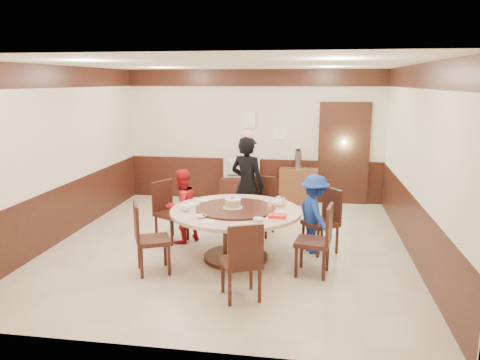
% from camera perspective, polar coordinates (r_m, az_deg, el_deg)
% --- Properties ---
extents(room, '(6.00, 6.04, 2.84)m').
position_cam_1_polar(room, '(7.24, -1.19, 0.20)').
color(room, beige).
rests_on(room, ground).
extents(banquet_table, '(1.88, 1.88, 0.78)m').
position_cam_1_polar(banquet_table, '(6.77, -0.53, -5.39)').
color(banquet_table, '#331610').
rests_on(banquet_table, ground).
extents(chair_0, '(0.62, 0.62, 0.97)m').
position_cam_1_polar(chair_0, '(7.25, 9.89, -6.29)').
color(chair_0, '#331610').
rests_on(chair_0, ground).
extents(chair_1, '(0.53, 0.54, 0.97)m').
position_cam_1_polar(chair_1, '(7.96, 2.45, -4.46)').
color(chair_1, '#331610').
rests_on(chair_1, ground).
extents(chair_2, '(0.60, 0.60, 0.97)m').
position_cam_1_polar(chair_2, '(7.72, -8.42, -5.11)').
color(chair_2, '#331610').
rests_on(chair_2, ground).
extents(chair_3, '(0.59, 0.59, 0.97)m').
position_cam_1_polar(chair_3, '(6.51, -10.70, -8.46)').
color(chair_3, '#331610').
rests_on(chair_3, ground).
extents(chair_4, '(0.58, 0.59, 0.97)m').
position_cam_1_polar(chair_4, '(5.66, 0.16, -11.43)').
color(chair_4, '#331610').
rests_on(chair_4, ground).
extents(chair_5, '(0.51, 0.51, 0.97)m').
position_cam_1_polar(chair_5, '(6.41, 9.01, -8.74)').
color(chair_5, '#331610').
rests_on(chair_5, ground).
extents(person_standing, '(0.72, 0.61, 1.68)m').
position_cam_1_polar(person_standing, '(7.83, 0.90, -0.69)').
color(person_standing, black).
rests_on(person_standing, ground).
extents(person_red, '(0.71, 0.74, 1.20)m').
position_cam_1_polar(person_red, '(7.54, -7.12, -3.17)').
color(person_red, red).
rests_on(person_red, ground).
extents(person_blue, '(0.74, 0.89, 1.20)m').
position_cam_1_polar(person_blue, '(7.12, 9.07, -4.10)').
color(person_blue, navy).
rests_on(person_blue, ground).
extents(birthday_cake, '(0.28, 0.28, 0.19)m').
position_cam_1_polar(birthday_cake, '(6.68, -0.89, -2.84)').
color(birthday_cake, white).
rests_on(birthday_cake, banquet_table).
extents(teapot_left, '(0.17, 0.15, 0.13)m').
position_cam_1_polar(teapot_left, '(6.66, -6.69, -3.30)').
color(teapot_left, white).
rests_on(teapot_left, banquet_table).
extents(teapot_right, '(0.17, 0.15, 0.13)m').
position_cam_1_polar(teapot_right, '(6.90, 4.73, -2.72)').
color(teapot_right, white).
rests_on(teapot_right, banquet_table).
extents(bowl_0, '(0.16, 0.16, 0.04)m').
position_cam_1_polar(bowl_0, '(7.12, -4.40, -2.59)').
color(bowl_0, white).
rests_on(bowl_0, banquet_table).
extents(bowl_1, '(0.14, 0.14, 0.04)m').
position_cam_1_polar(bowl_1, '(6.16, 2.24, -4.86)').
color(bowl_1, white).
rests_on(bowl_1, banquet_table).
extents(bowl_2, '(0.14, 0.14, 0.04)m').
position_cam_1_polar(bowl_2, '(6.34, -4.75, -4.44)').
color(bowl_2, white).
rests_on(bowl_2, banquet_table).
extents(bowl_3, '(0.14, 0.14, 0.04)m').
position_cam_1_polar(bowl_3, '(6.49, 4.77, -4.01)').
color(bowl_3, white).
rests_on(bowl_3, banquet_table).
extents(bowl_4, '(0.17, 0.17, 0.04)m').
position_cam_1_polar(bowl_4, '(6.93, -6.00, -3.01)').
color(bowl_4, white).
rests_on(bowl_4, banquet_table).
extents(saucer_near, '(0.18, 0.18, 0.01)m').
position_cam_1_polar(saucer_near, '(6.15, -3.84, -5.07)').
color(saucer_near, white).
rests_on(saucer_near, banquet_table).
extents(saucer_far, '(0.18, 0.18, 0.01)m').
position_cam_1_polar(saucer_far, '(7.14, 3.70, -2.66)').
color(saucer_far, white).
rests_on(saucer_far, banquet_table).
extents(shrimp_platter, '(0.30, 0.20, 0.06)m').
position_cam_1_polar(shrimp_platter, '(6.27, 4.58, -4.53)').
color(shrimp_platter, white).
rests_on(shrimp_platter, banquet_table).
extents(bottle_0, '(0.06, 0.06, 0.16)m').
position_cam_1_polar(bottle_0, '(6.58, 3.65, -3.26)').
color(bottle_0, silver).
rests_on(bottle_0, banquet_table).
extents(bottle_1, '(0.06, 0.06, 0.16)m').
position_cam_1_polar(bottle_1, '(6.70, 5.31, -3.00)').
color(bottle_1, silver).
rests_on(bottle_1, banquet_table).
extents(tv_stand, '(0.85, 0.45, 0.50)m').
position_cam_1_polar(tv_stand, '(10.09, 0.07, -1.24)').
color(tv_stand, '#331610').
rests_on(tv_stand, ground).
extents(television, '(0.80, 0.16, 0.46)m').
position_cam_1_polar(television, '(9.99, 0.07, 1.43)').
color(television, gray).
rests_on(television, tv_stand).
extents(side_cabinet, '(0.80, 0.40, 0.75)m').
position_cam_1_polar(side_cabinet, '(9.98, 7.14, -0.74)').
color(side_cabinet, brown).
rests_on(side_cabinet, ground).
extents(thermos, '(0.15, 0.15, 0.38)m').
position_cam_1_polar(thermos, '(9.88, 7.09, 2.46)').
color(thermos, silver).
rests_on(thermos, side_cabinet).
extents(notice_left, '(0.25, 0.00, 0.35)m').
position_cam_1_polar(notice_left, '(10.04, 1.14, 7.36)').
color(notice_left, white).
rests_on(notice_left, room).
extents(notice_right, '(0.30, 0.00, 0.22)m').
position_cam_1_polar(notice_right, '(10.00, 4.84, 5.58)').
color(notice_right, white).
rests_on(notice_right, room).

